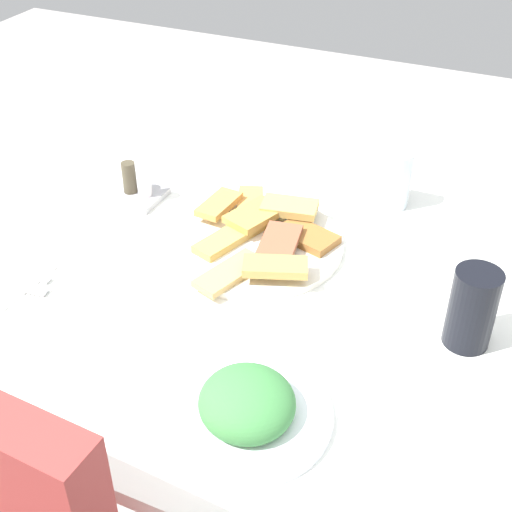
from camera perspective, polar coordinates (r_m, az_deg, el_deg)
dining_table at (r=1.15m, az=0.10°, el=-5.81°), size 1.11×0.81×0.70m
pide_platter at (r=1.19m, az=0.08°, el=1.42°), size 0.30×0.32×0.04m
salad_plate_greens at (r=0.89m, az=-0.77°, el=-12.26°), size 0.22×0.22×0.06m
soda_can at (r=1.01m, az=17.29°, el=-4.13°), size 0.09×0.09×0.12m
drinking_glass at (r=1.31m, az=11.12°, el=6.25°), size 0.07×0.07×0.11m
paper_napkin at (r=1.19m, az=-20.24°, el=-1.56°), size 0.14×0.14×0.00m
fork at (r=1.20m, az=-19.73°, el=-0.94°), size 0.17×0.02×0.00m
condiment_caddy at (r=1.33m, az=-9.68°, el=5.49°), size 0.09×0.09×0.07m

